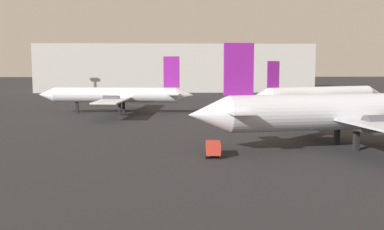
% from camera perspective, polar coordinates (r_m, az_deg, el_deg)
% --- Properties ---
extents(airplane_on_taxiway, '(34.83, 21.25, 10.16)m').
position_cam_1_polar(airplane_on_taxiway, '(46.90, 20.51, 0.43)').
color(airplane_on_taxiway, silver).
rests_on(airplane_on_taxiway, ground_plane).
extents(airplane_distant, '(26.32, 26.14, 9.57)m').
position_cam_1_polar(airplane_distant, '(75.66, -9.55, 2.56)').
color(airplane_distant, silver).
rests_on(airplane_distant, ground_plane).
extents(airplane_far_left, '(27.26, 17.33, 8.84)m').
position_cam_1_polar(airplane_far_left, '(83.63, 16.10, 2.54)').
color(airplane_far_left, silver).
rests_on(airplane_far_left, ground_plane).
extents(baggage_cart, '(1.51, 2.48, 1.30)m').
position_cam_1_polar(baggage_cart, '(39.64, 2.73, -4.29)').
color(baggage_cart, red).
rests_on(baggage_cart, ground_plane).
extents(terminal_building, '(83.63, 27.94, 14.48)m').
position_cam_1_polar(terminal_building, '(145.47, -2.17, 6.07)').
color(terminal_building, '#B7B7B2').
rests_on(terminal_building, ground_plane).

